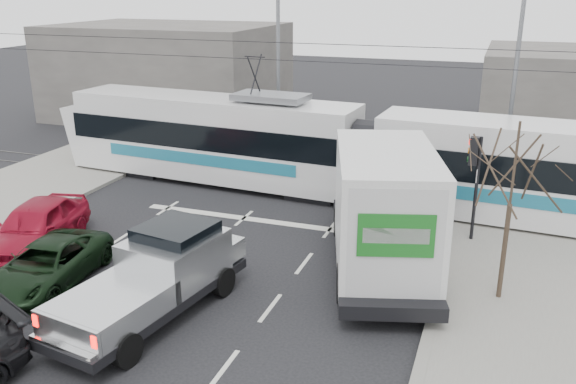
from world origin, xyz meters
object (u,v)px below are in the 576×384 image
(street_lamp_far, at_px, (275,53))
(box_truck, at_px, (382,210))
(traffic_signal, at_px, (474,166))
(bare_tree, at_px, (514,172))
(navy_pickup, at_px, (395,203))
(silver_pickup, at_px, (159,274))
(street_lamp_near, at_px, (511,67))
(green_car, at_px, (47,265))
(tram, at_px, (367,154))
(red_car, at_px, (36,226))

(street_lamp_far, distance_m, box_truck, 15.38)
(traffic_signal, xyz_separation_m, box_truck, (-2.43, -3.10, -0.77))
(bare_tree, distance_m, traffic_signal, 4.28)
(box_truck, height_order, navy_pickup, box_truck)
(navy_pickup, bearing_deg, silver_pickup, -112.01)
(street_lamp_near, relative_size, green_car, 1.95)
(tram, relative_size, box_truck, 3.28)
(box_truck, relative_size, navy_pickup, 1.60)
(silver_pickup, height_order, red_car, silver_pickup)
(street_lamp_near, bearing_deg, street_lamp_far, 170.13)
(street_lamp_near, height_order, red_car, street_lamp_near)
(silver_pickup, bearing_deg, traffic_signal, 54.75)
(traffic_signal, height_order, tram, tram)
(tram, xyz_separation_m, green_car, (-7.18, -10.37, -1.35))
(traffic_signal, height_order, box_truck, box_truck)
(red_car, bearing_deg, traffic_signal, 9.52)
(traffic_signal, distance_m, tram, 5.25)
(navy_pickup, relative_size, red_car, 1.09)
(street_lamp_near, height_order, navy_pickup, street_lamp_near)
(traffic_signal, distance_m, red_car, 14.72)
(red_car, bearing_deg, green_car, -55.81)
(street_lamp_near, xyz_separation_m, red_car, (-14.40, -12.90, -4.29))
(traffic_signal, distance_m, box_truck, 4.02)
(green_car, bearing_deg, red_car, 129.73)
(bare_tree, bearing_deg, navy_pickup, 131.17)
(bare_tree, relative_size, silver_pickup, 0.78)
(traffic_signal, bearing_deg, silver_pickup, -134.56)
(bare_tree, xyz_separation_m, silver_pickup, (-8.64, -3.63, -2.68))
(box_truck, bearing_deg, navy_pickup, 76.34)
(green_car, bearing_deg, street_lamp_near, 43.85)
(traffic_signal, xyz_separation_m, red_car, (-13.56, -5.40, -1.92))
(navy_pickup, bearing_deg, box_truck, -77.31)
(traffic_signal, bearing_deg, green_car, -147.10)
(bare_tree, xyz_separation_m, street_lamp_near, (-0.29, 11.50, 1.32))
(street_lamp_far, relative_size, green_car, 1.95)
(traffic_signal, height_order, navy_pickup, traffic_signal)
(silver_pickup, relative_size, box_truck, 0.76)
(bare_tree, distance_m, red_car, 15.05)
(bare_tree, xyz_separation_m, navy_pickup, (-3.72, 4.25, -2.75))
(red_car, bearing_deg, navy_pickup, 15.09)
(traffic_signal, bearing_deg, tram, 145.22)
(bare_tree, height_order, street_lamp_far, street_lamp_far)
(silver_pickup, distance_m, navy_pickup, 9.30)
(green_car, height_order, red_car, red_car)
(silver_pickup, bearing_deg, green_car, -173.92)
(silver_pickup, xyz_separation_m, box_truck, (5.08, 4.53, 0.86))
(bare_tree, bearing_deg, green_car, -164.83)
(traffic_signal, distance_m, navy_pickup, 3.11)
(red_car, bearing_deg, silver_pickup, -32.46)
(tram, height_order, navy_pickup, tram)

